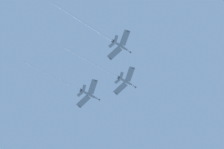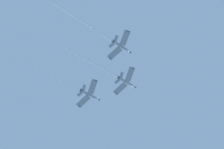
% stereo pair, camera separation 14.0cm
% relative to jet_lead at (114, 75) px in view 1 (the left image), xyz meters
% --- Properties ---
extents(jet_lead, '(20.14, 48.71, 13.61)m').
position_rel_jet_lead_xyz_m(jet_lead, '(0.00, 0.00, 0.00)').
color(jet_lead, gray).
extents(jet_left_wing, '(20.15, 48.64, 13.53)m').
position_rel_jet_lead_xyz_m(jet_left_wing, '(16.65, 14.83, -4.25)').
color(jet_left_wing, gray).
extents(jet_right_wing, '(20.11, 51.03, 15.23)m').
position_rel_jet_lead_xyz_m(jet_right_wing, '(-18.01, 15.27, -4.46)').
color(jet_right_wing, gray).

